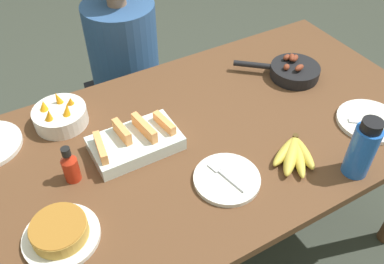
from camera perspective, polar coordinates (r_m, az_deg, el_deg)
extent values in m
plane|color=#383D33|center=(2.05, 0.00, -16.39)|extent=(14.00, 14.00, 0.00)
cube|color=brown|center=(1.45, 0.00, -1.36)|extent=(1.86, 0.94, 0.03)
cylinder|color=brown|center=(2.36, 13.57, 5.53)|extent=(0.07, 0.07, 0.73)
ellipsoid|color=gold|center=(1.40, 12.97, -2.63)|extent=(0.17, 0.10, 0.04)
ellipsoid|color=gold|center=(1.39, 13.76, -3.18)|extent=(0.17, 0.16, 0.04)
ellipsoid|color=gold|center=(1.40, 14.72, -3.35)|extent=(0.13, 0.18, 0.03)
ellipsoid|color=gold|center=(1.41, 15.37, -2.82)|extent=(0.08, 0.16, 0.04)
cylinder|color=#4C3819|center=(1.46, 14.26, -0.91)|extent=(0.02, 0.02, 0.04)
cube|color=silver|center=(1.40, -7.93, -1.58)|extent=(0.30, 0.18, 0.05)
cube|color=#F29E56|center=(1.34, -12.69, -2.21)|extent=(0.04, 0.13, 0.04)
cube|color=#F29E56|center=(1.38, -9.79, -0.01)|extent=(0.03, 0.10, 0.05)
cube|color=#F29E56|center=(1.38, -6.70, 0.54)|extent=(0.04, 0.13, 0.05)
cube|color=#F29E56|center=(1.40, -3.89, 1.22)|extent=(0.04, 0.11, 0.04)
cylinder|color=black|center=(1.77, 14.10, 7.67)|extent=(0.20, 0.20, 0.01)
cylinder|color=black|center=(1.76, 14.24, 8.35)|extent=(0.20, 0.20, 0.04)
cylinder|color=black|center=(1.75, 8.44, 9.31)|extent=(0.13, 0.12, 0.02)
ellipsoid|color=brown|center=(1.71, 13.12, 8.86)|extent=(0.04, 0.04, 0.03)
ellipsoid|color=brown|center=(1.77, 13.16, 10.16)|extent=(0.04, 0.03, 0.02)
ellipsoid|color=brown|center=(1.77, 14.25, 10.02)|extent=(0.05, 0.05, 0.03)
ellipsoid|color=brown|center=(1.71, 14.83, 8.72)|extent=(0.05, 0.03, 0.03)
ellipsoid|color=brown|center=(1.77, 13.84, 10.14)|extent=(0.05, 0.05, 0.03)
cylinder|color=silver|center=(1.23, -17.82, -13.76)|extent=(0.22, 0.22, 0.02)
cylinder|color=gold|center=(1.21, -18.13, -12.97)|extent=(0.16, 0.16, 0.04)
cylinder|color=#9F6624|center=(1.19, -18.38, -12.33)|extent=(0.15, 0.15, 0.00)
cylinder|color=silver|center=(1.31, 4.91, -6.59)|extent=(0.21, 0.21, 0.02)
cylinder|color=silver|center=(1.29, 5.51, -6.89)|extent=(0.03, 0.11, 0.01)
cube|color=silver|center=(1.32, 3.13, -4.95)|extent=(0.03, 0.05, 0.00)
cylinder|color=silver|center=(1.63, 23.65, 1.43)|extent=(0.24, 0.24, 0.02)
cylinder|color=silver|center=(1.62, 24.64, 1.23)|extent=(0.10, 0.07, 0.01)
cube|color=silver|center=(1.59, 21.91, 1.48)|extent=(0.05, 0.04, 0.00)
cylinder|color=silver|center=(1.55, -17.97, 2.10)|extent=(0.19, 0.19, 0.06)
cone|color=orange|center=(1.53, -16.67, 4.14)|extent=(0.03, 0.04, 0.05)
cone|color=orange|center=(1.55, -18.31, 4.50)|extent=(0.04, 0.04, 0.06)
cone|color=orange|center=(1.54, -20.09, 3.45)|extent=(0.05, 0.05, 0.05)
cone|color=orange|center=(1.49, -19.43, 2.19)|extent=(0.05, 0.05, 0.05)
cone|color=orange|center=(1.49, -17.14, 3.00)|extent=(0.05, 0.05, 0.06)
cylinder|color=blue|center=(1.37, 22.68, -2.52)|extent=(0.08, 0.08, 0.18)
cylinder|color=black|center=(1.30, 23.95, 0.80)|extent=(0.06, 0.06, 0.03)
cylinder|color=#B72814|center=(1.34, -16.58, -5.07)|extent=(0.05, 0.05, 0.08)
cone|color=#B72814|center=(1.30, -17.06, -3.47)|extent=(0.05, 0.05, 0.02)
cylinder|color=black|center=(1.28, -17.29, -2.67)|extent=(0.03, 0.03, 0.03)
cube|color=black|center=(2.32, -8.28, 1.23)|extent=(0.37, 0.37, 0.46)
cylinder|color=#2D5184|center=(2.03, -9.62, 11.12)|extent=(0.34, 0.34, 0.48)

